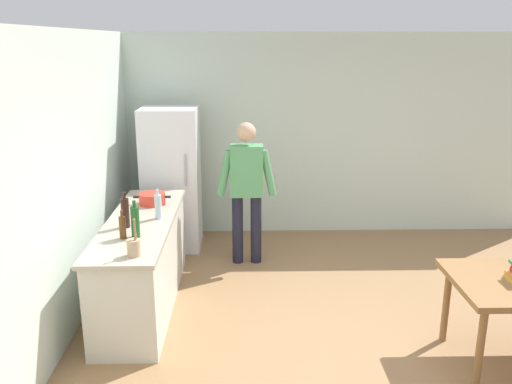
# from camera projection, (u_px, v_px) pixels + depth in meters

# --- Properties ---
(ground_plane) EXTENTS (14.00, 14.00, 0.00)m
(ground_plane) POSITION_uv_depth(u_px,v_px,m) (355.00, 344.00, 4.72)
(ground_plane) COLOR #936D47
(wall_back) EXTENTS (6.40, 0.12, 2.70)m
(wall_back) POSITION_uv_depth(u_px,v_px,m) (316.00, 135.00, 7.23)
(wall_back) COLOR silver
(wall_back) RESTS_ON ground_plane
(wall_left) EXTENTS (0.12, 5.60, 2.70)m
(wall_left) POSITION_uv_depth(u_px,v_px,m) (52.00, 193.00, 4.49)
(wall_left) COLOR silver
(wall_left) RESTS_ON ground_plane
(kitchen_counter) EXTENTS (0.64, 2.20, 0.90)m
(kitchen_counter) POSITION_uv_depth(u_px,v_px,m) (142.00, 263.00, 5.32)
(kitchen_counter) COLOR beige
(kitchen_counter) RESTS_ON ground_plane
(refrigerator) EXTENTS (0.70, 0.67, 1.80)m
(refrigerator) POSITION_uv_depth(u_px,v_px,m) (172.00, 179.00, 6.74)
(refrigerator) COLOR white
(refrigerator) RESTS_ON ground_plane
(person) EXTENTS (0.70, 0.22, 1.70)m
(person) POSITION_uv_depth(u_px,v_px,m) (247.00, 184.00, 6.21)
(person) COLOR #1E1E2D
(person) RESTS_ON ground_plane
(cooking_pot) EXTENTS (0.40, 0.28, 0.12)m
(cooking_pot) POSITION_uv_depth(u_px,v_px,m) (152.00, 199.00, 5.70)
(cooking_pot) COLOR red
(cooking_pot) RESTS_ON kitchen_counter
(utensil_jar) EXTENTS (0.11, 0.11, 0.32)m
(utensil_jar) POSITION_uv_depth(u_px,v_px,m) (134.00, 247.00, 4.32)
(utensil_jar) COLOR tan
(utensil_jar) RESTS_ON kitchen_counter
(bottle_wine_green) EXTENTS (0.08, 0.08, 0.34)m
(bottle_wine_green) POSITION_uv_depth(u_px,v_px,m) (135.00, 222.00, 4.72)
(bottle_wine_green) COLOR #1E5123
(bottle_wine_green) RESTS_ON kitchen_counter
(bottle_water_clear) EXTENTS (0.07, 0.07, 0.30)m
(bottle_water_clear) POSITION_uv_depth(u_px,v_px,m) (158.00, 206.00, 5.22)
(bottle_water_clear) COLOR silver
(bottle_water_clear) RESTS_ON kitchen_counter
(bottle_wine_dark) EXTENTS (0.08, 0.08, 0.34)m
(bottle_wine_dark) POSITION_uv_depth(u_px,v_px,m) (125.00, 212.00, 4.97)
(bottle_wine_dark) COLOR black
(bottle_wine_dark) RESTS_ON kitchen_counter
(bottle_beer_brown) EXTENTS (0.06, 0.06, 0.26)m
(bottle_beer_brown) POSITION_uv_depth(u_px,v_px,m) (123.00, 227.00, 4.70)
(bottle_beer_brown) COLOR #5B3314
(bottle_beer_brown) RESTS_ON kitchen_counter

